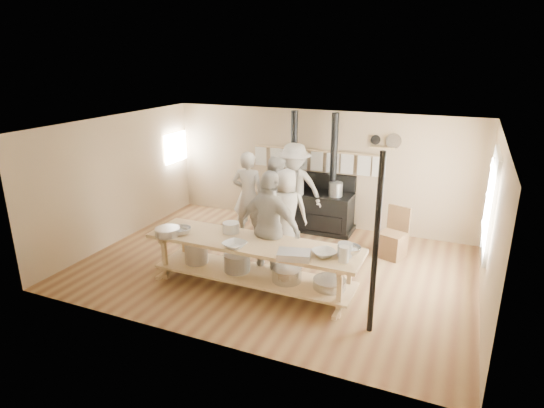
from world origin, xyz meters
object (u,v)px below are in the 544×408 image
object	(u,v)px
cook_right	(270,228)
roasting_pan	(294,255)
cook_center	(286,211)
chair	(392,242)
cook_left	(275,199)
stove	(311,206)
prep_table	(253,260)
cook_by_window	(294,188)
cook_far_left	(248,196)

from	to	relation	value
cook_right	roasting_pan	distance (m)	0.97
cook_center	chair	xyz separation A→B (m)	(1.99, 0.57, -0.55)
chair	roasting_pan	bearing A→B (deg)	-95.08
cook_left	roasting_pan	bearing A→B (deg)	123.89
stove	cook_center	distance (m)	1.41
cook_left	roasting_pan	world-z (taller)	cook_left
prep_table	cook_by_window	size ratio (longest dim) A/B	1.82
cook_by_window	cook_left	bearing A→B (deg)	-113.44
cook_by_window	cook_center	bearing A→B (deg)	-80.66
cook_left	chair	size ratio (longest dim) A/B	1.82
stove	prep_table	bearing A→B (deg)	-90.04
cook_far_left	chair	distance (m)	3.05
prep_table	stove	bearing A→B (deg)	89.96
chair	roasting_pan	xyz separation A→B (m)	(-1.08, -2.54, 0.61)
cook_center	chair	bearing A→B (deg)	179.31
cook_far_left	cook_right	world-z (taller)	cook_right
cook_center	cook_by_window	xyz separation A→B (m)	(-0.23, 1.05, 0.15)
prep_table	cook_far_left	world-z (taller)	cook_far_left
cook_left	cook_center	world-z (taller)	cook_left
cook_left	cook_right	world-z (taller)	cook_right
prep_table	cook_right	distance (m)	0.60
cook_by_window	roasting_pan	world-z (taller)	cook_by_window
cook_center	cook_right	distance (m)	1.32
stove	cook_far_left	bearing A→B (deg)	-135.36
cook_left	cook_right	distance (m)	1.89
cook_far_left	cook_center	bearing A→B (deg)	153.15
chair	cook_center	bearing A→B (deg)	-146.04
stove	prep_table	distance (m)	3.02
cook_left	chair	bearing A→B (deg)	-172.78
stove	cook_by_window	distance (m)	0.64
cook_center	cook_right	xyz separation A→B (m)	(0.22, -1.29, 0.14)
cook_far_left	cook_by_window	size ratio (longest dim) A/B	0.95
cook_right	chair	bearing A→B (deg)	-120.59
cook_left	cook_center	xyz separation A→B (m)	(0.45, -0.47, -0.06)
cook_far_left	cook_left	bearing A→B (deg)	-174.03
stove	cook_center	world-z (taller)	stove
cook_right	cook_by_window	distance (m)	2.38
cook_far_left	cook_by_window	bearing A→B (deg)	-144.65
cook_far_left	stove	bearing A→B (deg)	-143.31
cook_left	cook_right	bearing A→B (deg)	115.75
cook_center	roasting_pan	world-z (taller)	cook_center
cook_far_left	roasting_pan	world-z (taller)	cook_far_left
cook_center	cook_left	bearing A→B (deg)	-63.34
cook_right	cook_by_window	xyz separation A→B (m)	(-0.46, 2.34, 0.00)
prep_table	cook_left	size ratio (longest dim) A/B	2.01
cook_center	roasting_pan	xyz separation A→B (m)	(0.91, -1.97, 0.06)
stove	cook_left	bearing A→B (deg)	-119.37
cook_right	chair	distance (m)	2.65
cook_left	roasting_pan	xyz separation A→B (m)	(1.35, -2.44, 0.01)
cook_far_left	chair	xyz separation A→B (m)	(2.98, 0.23, -0.65)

